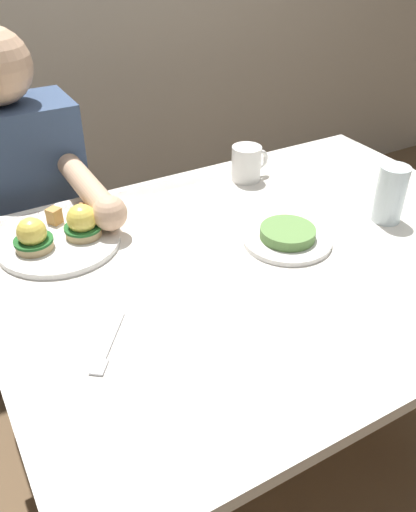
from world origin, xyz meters
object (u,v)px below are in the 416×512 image
Objects in this scene: dining_table at (267,289)px; fork at (107,346)px; coffee_mug at (247,162)px; water_glass_far at (390,197)px; eggs_benedict_plate at (60,235)px; side_plate at (287,237)px; diner_person at (29,213)px.

fork reaches higher than dining_table.
coffee_mug is 0.39m from water_glass_far.
coffee_mug is at bearing 7.71° from eggs_benedict_plate.
fork is at bearing -173.56° from water_glass_far.
coffee_mug is 0.83× the size of fork.
fork is at bearing -165.79° from side_plate.
diner_person reaches higher than eggs_benedict_plate.
water_glass_far is at bearing -21.24° from eggs_benedict_plate.
dining_table is 10.77× the size of coffee_mug.
eggs_benedict_plate is 1.35× the size of side_plate.
eggs_benedict_plate is at bearing 147.20° from dining_table.
coffee_mug is 0.56× the size of side_plate.
side_plate is 0.75m from diner_person.
diner_person is at bearing 88.19° from fork.
eggs_benedict_plate reaches higher than side_plate.
dining_table is 8.70× the size of water_glass_far.
fork is (-0.42, -0.11, 0.11)m from dining_table.
eggs_benedict_plate is 2.02× the size of fork.
diner_person reaches higher than coffee_mug.
eggs_benedict_plate is at bearing -89.21° from diner_person.
diner_person reaches higher than dining_table.
side_plate reaches higher than fork.
eggs_benedict_plate is 0.36m from fork.
dining_table is 0.36m from water_glass_far.
coffee_mug is at bearing 116.07° from water_glass_far.
water_glass_far is (0.32, -0.02, 0.17)m from dining_table.
water_glass_far reaches higher than coffee_mug.
eggs_benedict_plate reaches higher than dining_table.
coffee_mug reaches higher than eggs_benedict_plate.
side_plate is at bearing -106.90° from coffee_mug.
water_glass_far is at bearing -4.29° from dining_table.
dining_table is 4.44× the size of eggs_benedict_plate.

